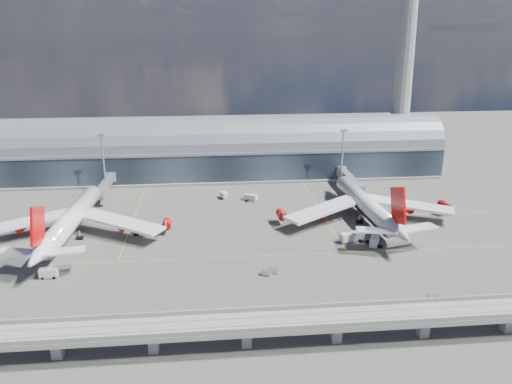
{
  "coord_description": "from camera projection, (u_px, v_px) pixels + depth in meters",
  "views": [
    {
      "loc": [
        -6.98,
        -147.92,
        66.3
      ],
      "look_at": [
        8.43,
        10.0,
        14.0
      ],
      "focal_mm": 35.0,
      "sensor_mm": 36.0,
      "label": 1
    }
  ],
  "objects": [
    {
      "name": "ground",
      "position": [
        233.0,
        243.0,
        161.22
      ],
      "size": [
        500.0,
        500.0,
        0.0
      ],
      "primitive_type": "plane",
      "color": "#474744",
      "rests_on": "ground"
    },
    {
      "name": "taxi_lines",
      "position": [
        230.0,
        219.0,
        182.12
      ],
      "size": [
        200.0,
        80.12,
        0.01
      ],
      "color": "gold",
      "rests_on": "ground"
    },
    {
      "name": "terminal",
      "position": [
        224.0,
        152.0,
        231.39
      ],
      "size": [
        200.0,
        30.0,
        28.0
      ],
      "color": "#1D2731",
      "rests_on": "ground"
    },
    {
      "name": "control_tower",
      "position": [
        405.0,
        61.0,
        231.35
      ],
      "size": [
        19.0,
        19.0,
        103.0
      ],
      "color": "gray",
      "rests_on": "ground"
    },
    {
      "name": "guideway",
      "position": [
        246.0,
        325.0,
        107.58
      ],
      "size": [
        220.0,
        8.5,
        7.2
      ],
      "color": "gray",
      "rests_on": "ground"
    },
    {
      "name": "floodlight_mast_left",
      "position": [
        104.0,
        163.0,
        204.33
      ],
      "size": [
        3.0,
        0.7,
        25.7
      ],
      "color": "gray",
      "rests_on": "ground"
    },
    {
      "name": "floodlight_mast_right",
      "position": [
        342.0,
        157.0,
        213.55
      ],
      "size": [
        3.0,
        0.7,
        25.7
      ],
      "color": "gray",
      "rests_on": "ground"
    },
    {
      "name": "airliner_left",
      "position": [
        70.0,
        221.0,
        163.85
      ],
      "size": [
        65.94,
        69.28,
        21.11
      ],
      "rotation": [
        0.0,
        0.0,
        -0.05
      ],
      "color": "white",
      "rests_on": "ground"
    },
    {
      "name": "airliner_right",
      "position": [
        367.0,
        206.0,
        178.82
      ],
      "size": [
        65.22,
        68.17,
        21.63
      ],
      "rotation": [
        0.0,
        0.0,
        0.05
      ],
      "color": "white",
      "rests_on": "ground"
    },
    {
      "name": "jet_bridge_left",
      "position": [
        106.0,
        184.0,
        205.25
      ],
      "size": [
        4.4,
        28.0,
        7.25
      ],
      "color": "gray",
      "rests_on": "ground"
    },
    {
      "name": "jet_bridge_right",
      "position": [
        349.0,
        178.0,
        212.81
      ],
      "size": [
        4.4,
        32.0,
        7.25
      ],
      "color": "gray",
      "rests_on": "ground"
    },
    {
      "name": "service_truck_0",
      "position": [
        141.0,
        229.0,
        168.95
      ],
      "size": [
        4.67,
        7.94,
        3.12
      ],
      "rotation": [
        0.0,
        0.0,
        0.31
      ],
      "color": "silver",
      "rests_on": "ground"
    },
    {
      "name": "service_truck_1",
      "position": [
        49.0,
        273.0,
        138.69
      ],
      "size": [
        4.95,
        2.56,
        2.84
      ],
      "rotation": [
        0.0,
        0.0,
        1.6
      ],
      "color": "silver",
      "rests_on": "ground"
    },
    {
      "name": "service_truck_2",
      "position": [
        352.0,
        237.0,
        162.52
      ],
      "size": [
        8.71,
        4.86,
        3.04
      ],
      "rotation": [
        0.0,
        0.0,
        1.88
      ],
      "color": "silver",
      "rests_on": "ground"
    },
    {
      "name": "service_truck_3",
      "position": [
        374.0,
        241.0,
        159.27
      ],
      "size": [
        4.78,
        6.59,
        2.98
      ],
      "rotation": [
        0.0,
        0.0,
        -0.44
      ],
      "color": "silver",
      "rests_on": "ground"
    },
    {
      "name": "service_truck_4",
      "position": [
        224.0,
        195.0,
        203.6
      ],
      "size": [
        3.24,
        4.77,
        2.53
      ],
      "rotation": [
        0.0,
        0.0,
        0.31
      ],
      "color": "silver",
      "rests_on": "ground"
    },
    {
      "name": "service_truck_5",
      "position": [
        251.0,
        197.0,
        200.89
      ],
      "size": [
        5.58,
        4.47,
        2.56
      ],
      "rotation": [
        0.0,
        0.0,
        1.03
      ],
      "color": "silver",
      "rests_on": "ground"
    },
    {
      "name": "cargo_train_0",
      "position": [
        271.0,
        271.0,
        140.84
      ],
      "size": [
        5.35,
        3.48,
        1.74
      ],
      "rotation": [
        0.0,
        0.0,
        1.18
      ],
      "color": "gray",
      "rests_on": "ground"
    },
    {
      "name": "cargo_train_1",
      "position": [
        451.0,
        300.0,
        126.32
      ],
      "size": [
        11.79,
        4.31,
        1.57
      ],
      "rotation": [
        0.0,
        0.0,
        1.82
      ],
      "color": "gray",
      "rests_on": "ground"
    }
  ]
}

